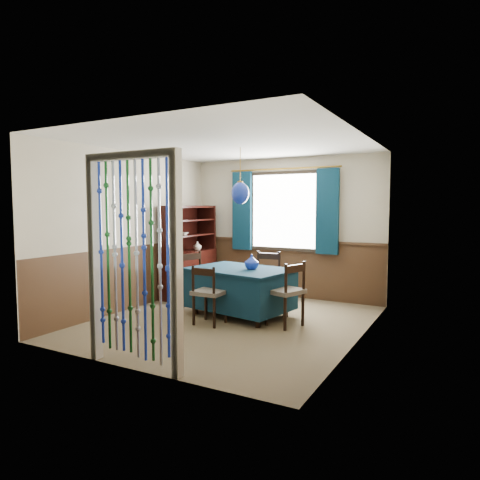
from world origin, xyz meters
The scene contains 22 objects.
floor centered at (0.00, 0.00, 0.00)m, with size 4.00×4.00×0.00m, color brown.
ceiling centered at (0.00, 0.00, 2.50)m, with size 4.00×4.00×0.00m, color silver.
wall_back centered at (0.00, 2.00, 1.25)m, with size 3.60×3.60×0.00m, color #BAB198.
wall_front centered at (0.00, -2.00, 1.25)m, with size 3.60×3.60×0.00m, color #BAB198.
wall_left centered at (-1.80, 0.00, 1.25)m, with size 4.00×4.00×0.00m, color #BAB198.
wall_right centered at (1.80, 0.00, 1.25)m, with size 4.00×4.00×0.00m, color #BAB198.
wainscot_back centered at (0.00, 1.99, 0.50)m, with size 3.60×3.60×0.00m, color #432B19.
wainscot_front centered at (0.00, -1.99, 0.50)m, with size 3.60×3.60×0.00m, color #432B19.
wainscot_left centered at (-1.79, 0.00, 0.50)m, with size 4.00×4.00×0.00m, color #432B19.
wainscot_right centered at (1.79, 0.00, 0.50)m, with size 4.00×4.00×0.00m, color #432B19.
window centered at (0.00, 1.95, 1.55)m, with size 1.32×0.12×1.42m, color black.
doorway centered at (0.00, -1.94, 1.05)m, with size 1.16×0.12×2.18m, color silver, non-canonical shape.
dining_table centered at (-0.04, 0.39, 0.42)m, with size 1.64×1.27×0.71m.
chair_near centered at (-0.19, -0.24, 0.44)m, with size 0.42×0.40×0.83m.
chair_far centered at (0.07, 1.05, 0.48)m, with size 0.49×0.48×0.90m.
chair_left centered at (-0.90, 0.50, 0.48)m, with size 0.54×0.55×0.90m.
chair_right centered at (0.78, 0.20, 0.47)m, with size 0.55×0.56×0.89m.
sideboard centered at (-1.56, 1.20, 0.58)m, with size 0.46×1.27×1.65m.
pendant_lamp centered at (-0.04, 0.39, 1.83)m, with size 0.26×0.26×0.83m.
vase_table centered at (0.15, 0.40, 0.81)m, with size 0.19×0.19×0.20m, color navy.
bowl_shelf centered at (-1.50, 0.94, 1.16)m, with size 0.23×0.23×0.06m, color beige.
vase_sideboard centered at (-1.50, 1.40, 0.91)m, with size 0.17×0.17×0.18m, color beige.
Camera 1 is at (2.98, -5.16, 1.65)m, focal length 32.00 mm.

